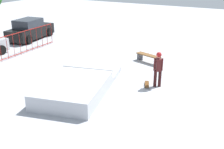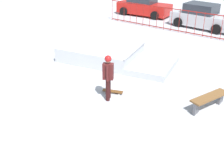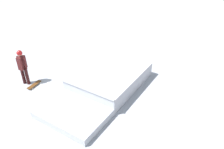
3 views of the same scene
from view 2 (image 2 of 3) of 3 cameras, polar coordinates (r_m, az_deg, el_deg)
The scene contains 8 objects.
ground_plane at distance 13.44m, azimuth -0.22°, elevation 1.40°, with size 60.00×60.00×0.00m, color #A8AAB2.
skate_ramp at distance 14.11m, azimuth -0.55°, elevation 3.93°, with size 5.86×3.81×0.74m.
skater at distance 10.33m, azimuth -0.77°, elevation 0.06°, with size 0.44×0.39×1.73m.
skateboard at distance 11.15m, azimuth 0.14°, elevation -3.32°, with size 0.82×0.49×0.09m.
perimeter_fence at distance 19.05m, azimuth 13.86°, elevation 10.15°, with size 11.30×0.37×1.50m.
park_bench at distance 10.60m, azimuth 18.66°, elevation -4.61°, with size 0.85×1.65×0.48m.
parked_car_red at distance 23.53m, azimuth 6.25°, elevation 13.27°, with size 4.25×2.26×1.60m.
parked_car_silver at distance 20.72m, azimuth 17.36°, elevation 10.77°, with size 4.16×2.04×1.60m.
Camera 2 is at (7.83, -9.56, 5.30)m, focal length 46.40 mm.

